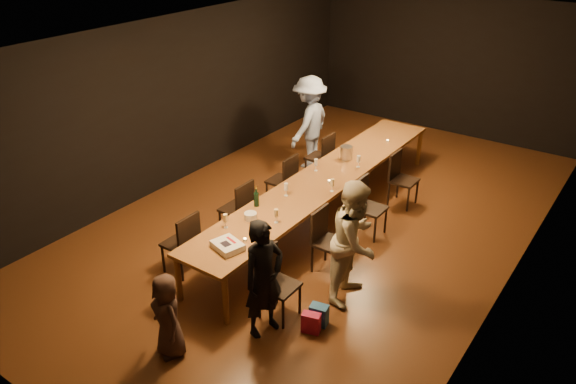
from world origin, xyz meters
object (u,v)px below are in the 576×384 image
Objects in this scene: man_blue at (309,122)px; birthday_cake at (228,246)px; chair_left_0 at (180,242)px; plate_stack at (250,216)px; champagne_bottle at (256,196)px; ice_bucket at (346,153)px; table at (324,180)px; chair_right_2 at (371,208)px; chair_left_1 at (236,208)px; chair_right_1 at (330,242)px; child at (168,316)px; woman_tan at (355,241)px; chair_right_3 at (404,180)px; chair_left_2 at (281,180)px; woman_birthday at (264,279)px; chair_left_3 at (319,157)px; chair_right_0 at (280,285)px.

birthday_cake is (1.45, -4.10, -0.11)m from man_blue.
chair_left_0 reaches higher than plate_stack.
ice_bucket is at bearing 84.35° from champagne_bottle.
chair_left_0 is at bearing -117.86° from champagne_bottle.
man_blue is at bearing 129.84° from table.
chair_left_1 is at bearing -54.78° from chair_right_2.
man_blue is at bearing -142.02° from chair_right_1.
child is 1.21m from birthday_cake.
woman_tan is 7.28× the size of ice_bucket.
chair_right_3 is at bearing 94.36° from birthday_cake.
chair_left_2 is 0.88× the size of child.
table is 6.45× the size of chair_left_0.
table is at bearing -84.00° from ice_bucket.
woman_birthday is 1.16m from child.
chair_right_1 is 0.56× the size of woman_tan.
ice_bucket is (-0.29, 4.48, 0.34)m from child.
champagne_bottle is (-0.31, -1.37, 0.21)m from table.
child is (1.05, -3.65, 0.06)m from chair_left_2.
woman_birthday is at bearing 21.83° from man_blue.
table is 1.49m from chair_left_1.
chair_right_1 is 2.92× the size of champagne_bottle.
champagne_bottle reaches higher than chair_left_0.
woman_tan reaches higher than chair_left_1.
champagne_bottle is at bearing -168.03° from chair_left_3.
chair_right_1 is 2.09× the size of birthday_cake.
birthday_cake is at bearing 121.17° from woman_tan.
woman_birthday reaches higher than chair_right_2.
birthday_cake is at bearing -17.15° from chair_right_2.
chair_left_1 is 2.30m from woman_birthday.
chair_left_3 is at bearing -154.72° from chair_right_0.
chair_left_0 is 1.25m from champagne_bottle.
chair_right_2 is 1.70m from chair_left_2.
chair_right_0 is 1.41m from child.
plate_stack is 0.41m from champagne_bottle.
woman_tan is at bearing -123.89° from chair_left_2.
child reaches higher than chair_left_3.
chair_left_1 is at bearing 62.56° from woman_birthday.
man_blue reaches higher than champagne_bottle.
chair_left_1 is 1.00× the size of chair_left_2.
chair_right_1 is at bearing -54.69° from table.
man_blue is at bearing 17.36° from chair_left_2.
woman_tan is at bearing 8.29° from plate_stack.
woman_tan reaches higher than woman_birthday.
chair_right_2 is 1.00× the size of chair_left_1.
chair_right_3 is 1.00× the size of chair_left_2.
table is 2.56m from chair_right_0.
chair_left_2 is 4.06× the size of ice_bucket.
chair_right_0 is 2.08m from chair_left_1.
woman_birthday is at bearing 76.67° from child.
chair_right_2 is 1.63m from woman_tan.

